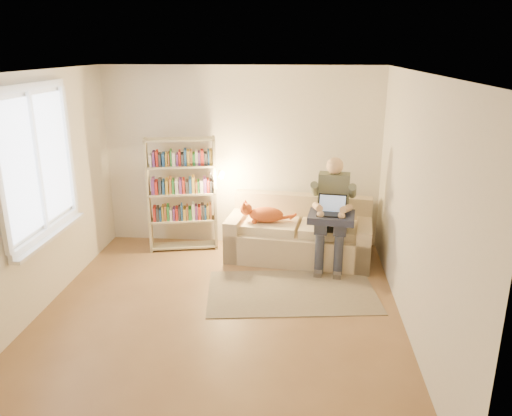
# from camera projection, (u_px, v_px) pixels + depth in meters

# --- Properties ---
(floor) EXTENTS (4.50, 4.50, 0.00)m
(floor) POSITION_uv_depth(u_px,v_px,m) (219.00, 316.00, 5.50)
(floor) COLOR brown
(floor) RESTS_ON ground
(ceiling) EXTENTS (4.00, 4.50, 0.02)m
(ceiling) POSITION_uv_depth(u_px,v_px,m) (213.00, 73.00, 4.70)
(ceiling) COLOR white
(ceiling) RESTS_ON wall_back
(wall_left) EXTENTS (0.02, 4.50, 2.60)m
(wall_left) POSITION_uv_depth(u_px,v_px,m) (29.00, 199.00, 5.27)
(wall_left) COLOR silver
(wall_left) RESTS_ON floor
(wall_right) EXTENTS (0.02, 4.50, 2.60)m
(wall_right) POSITION_uv_depth(u_px,v_px,m) (416.00, 209.00, 4.93)
(wall_right) COLOR silver
(wall_right) RESTS_ON floor
(wall_back) EXTENTS (4.00, 0.02, 2.60)m
(wall_back) POSITION_uv_depth(u_px,v_px,m) (242.00, 158.00, 7.23)
(wall_back) COLOR silver
(wall_back) RESTS_ON floor
(wall_front) EXTENTS (4.00, 0.02, 2.60)m
(wall_front) POSITION_uv_depth(u_px,v_px,m) (154.00, 316.00, 2.97)
(wall_front) COLOR silver
(wall_front) RESTS_ON floor
(window) EXTENTS (0.12, 1.52, 1.69)m
(window) POSITION_uv_depth(u_px,v_px,m) (42.00, 187.00, 5.43)
(window) COLOR white
(window) RESTS_ON wall_left
(sofa) EXTENTS (2.05, 1.11, 0.83)m
(sofa) POSITION_uv_depth(u_px,v_px,m) (299.00, 236.00, 6.98)
(sofa) COLOR #C6B08C
(sofa) RESTS_ON floor
(person) EXTENTS (0.48, 0.70, 1.46)m
(person) POSITION_uv_depth(u_px,v_px,m) (333.00, 207.00, 6.60)
(person) COLOR #646B56
(person) RESTS_ON sofa
(cat) EXTENTS (0.73, 0.31, 0.26)m
(cat) POSITION_uv_depth(u_px,v_px,m) (264.00, 214.00, 6.86)
(cat) COLOR orange
(cat) RESTS_ON sofa
(blanket) EXTENTS (0.65, 0.55, 0.09)m
(blanket) POSITION_uv_depth(u_px,v_px,m) (332.00, 217.00, 6.49)
(blanket) COLOR #262A42
(blanket) RESTS_ON person
(laptop) EXTENTS (0.40, 0.34, 0.31)m
(laptop) POSITION_uv_depth(u_px,v_px,m) (333.00, 209.00, 6.47)
(laptop) COLOR black
(laptop) RESTS_ON blanket
(bookshelf) EXTENTS (1.12, 0.45, 1.64)m
(bookshelf) POSITION_uv_depth(u_px,v_px,m) (182.00, 189.00, 7.09)
(bookshelf) COLOR #BAB18D
(bookshelf) RESTS_ON floor
(rug) EXTENTS (2.15, 1.43, 0.01)m
(rug) POSITION_uv_depth(u_px,v_px,m) (292.00, 292.00, 6.04)
(rug) COLOR gray
(rug) RESTS_ON floor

